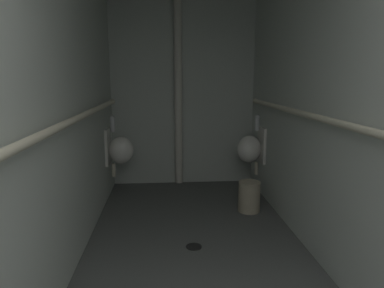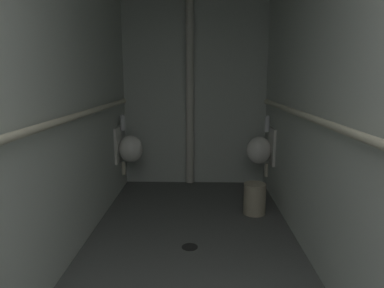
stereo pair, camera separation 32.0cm
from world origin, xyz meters
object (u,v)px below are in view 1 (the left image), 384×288
Objects in this scene: urinal_left_mid at (119,149)px; standpipe_back_wall at (178,86)px; floor_drain at (194,246)px; waste_bin at (249,196)px; urinal_right_mid at (251,148)px.

standpipe_back_wall is (0.74, 0.42, 0.75)m from urinal_left_mid.
urinal_left_mid is 1.14m from standpipe_back_wall.
waste_bin is (0.68, 0.78, 0.16)m from floor_drain.
waste_bin is (-0.15, -0.57, -0.42)m from urinal_right_mid.
floor_drain is 0.42× the size of waste_bin.
urinal_left_mid is at bearing 157.06° from waste_bin.
urinal_right_mid is (1.62, -0.05, 0.00)m from urinal_left_mid.
standpipe_back_wall reaches higher than waste_bin.
urinal_right_mid reaches higher than floor_drain.
urinal_left_mid is at bearing 178.23° from urinal_right_mid.
urinal_right_mid is 1.25m from standpipe_back_wall.
standpipe_back_wall is 2.26m from floor_drain.
urinal_left_mid and urinal_right_mid have the same top height.
urinal_left_mid is 1.71m from floor_drain.
waste_bin is (0.73, -1.04, -1.18)m from standpipe_back_wall.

